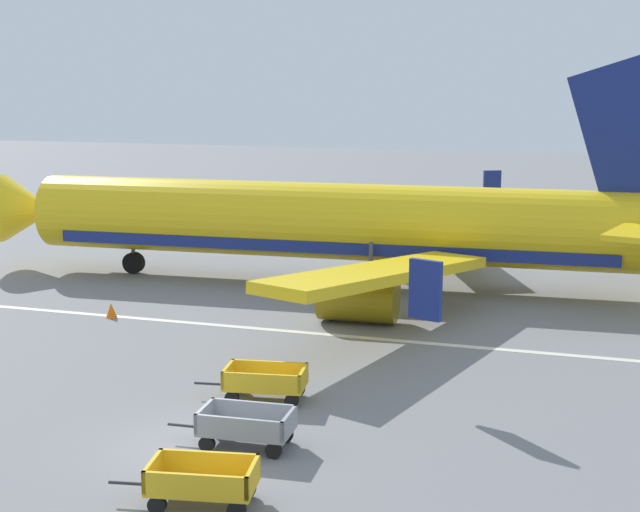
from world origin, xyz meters
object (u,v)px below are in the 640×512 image
baggage_cart_nearest (202,481)px  baggage_cart_second_in_row (246,426)px  airplane (350,224)px  traffic_cone_near_plane (111,310)px  baggage_cart_third_in_row (265,382)px

baggage_cart_nearest → baggage_cart_second_in_row: 3.57m
airplane → traffic_cone_near_plane: (-7.98, -8.98, -2.74)m
airplane → traffic_cone_near_plane: size_ratio=59.94×
airplane → baggage_cart_second_in_row: bearing=-82.5°
airplane → baggage_cart_second_in_row: size_ratio=10.49×
baggage_cart_third_in_row → traffic_cone_near_plane: baggage_cart_third_in_row is taller
airplane → baggage_cart_nearest: 24.02m
baggage_cart_second_in_row → baggage_cart_third_in_row: 3.72m
baggage_cart_nearest → airplane: bearing=97.2°
baggage_cart_nearest → baggage_cart_second_in_row: bearing=95.2°
baggage_cart_nearest → baggage_cart_third_in_row: same height
baggage_cart_third_in_row → traffic_cone_near_plane: bearing=142.5°
baggage_cart_second_in_row → traffic_cone_near_plane: (-10.64, 11.17, -0.29)m
airplane → traffic_cone_near_plane: 12.32m
baggage_cart_nearest → baggage_cart_second_in_row: size_ratio=1.01×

